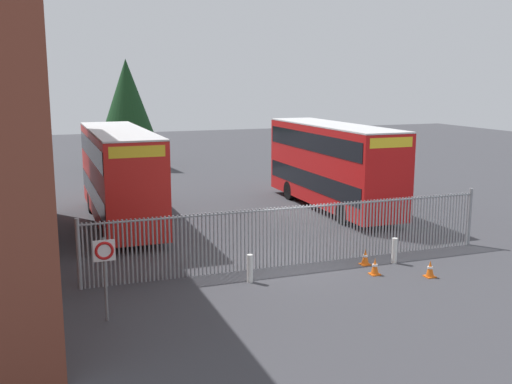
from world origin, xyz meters
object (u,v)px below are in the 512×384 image
at_px(bollard_center_front, 394,251).
at_px(double_decker_bus_near_gate, 120,173).
at_px(traffic_cone_by_gate, 430,269).
at_px(speed_limit_sign_post, 105,260).
at_px(traffic_cone_mid_forecourt, 375,267).
at_px(bollard_near_left, 250,268).
at_px(traffic_cone_near_kerb, 365,257).
at_px(double_decker_bus_behind_fence_left, 332,163).

bearing_deg(bollard_center_front, double_decker_bus_near_gate, 131.37).
bearing_deg(double_decker_bus_near_gate, traffic_cone_by_gate, -52.50).
xyz_separation_m(double_decker_bus_near_gate, traffic_cone_by_gate, (8.85, -11.53, -2.13)).
relative_size(bollard_center_front, speed_limit_sign_post, 0.40).
xyz_separation_m(double_decker_bus_near_gate, traffic_cone_mid_forecourt, (7.21, -10.66, -2.13)).
distance_m(bollard_center_front, traffic_cone_mid_forecourt, 1.66).
relative_size(bollard_near_left, traffic_cone_near_kerb, 1.61).
bearing_deg(double_decker_bus_behind_fence_left, bollard_near_left, -130.02).
xyz_separation_m(traffic_cone_near_kerb, speed_limit_sign_post, (-9.45, -2.02, 1.49)).
bearing_deg(double_decker_bus_behind_fence_left, speed_limit_sign_post, -138.93).
xyz_separation_m(double_decker_bus_behind_fence_left, traffic_cone_mid_forecourt, (-3.59, -10.21, -2.13)).
distance_m(bollard_near_left, traffic_cone_mid_forecourt, 4.40).
height_order(double_decker_bus_near_gate, traffic_cone_by_gate, double_decker_bus_near_gate).
distance_m(double_decker_bus_near_gate, double_decker_bus_behind_fence_left, 10.81).
bearing_deg(traffic_cone_mid_forecourt, bollard_near_left, 169.80).
distance_m(bollard_near_left, bollard_center_front, 5.70).
bearing_deg(double_decker_bus_near_gate, traffic_cone_near_kerb, -51.96).
bearing_deg(traffic_cone_by_gate, double_decker_bus_behind_fence_left, 80.02).
bearing_deg(traffic_cone_mid_forecourt, traffic_cone_near_kerb, 76.35).
bearing_deg(speed_limit_sign_post, bollard_near_left, 19.34).
bearing_deg(double_decker_bus_behind_fence_left, bollard_center_front, -103.42).
distance_m(bollard_near_left, speed_limit_sign_post, 5.31).
xyz_separation_m(bollard_center_front, traffic_cone_near_kerb, (-1.11, 0.19, -0.19)).
relative_size(bollard_center_front, traffic_cone_mid_forecourt, 1.61).
distance_m(traffic_cone_by_gate, traffic_cone_mid_forecourt, 1.86).
distance_m(double_decker_bus_behind_fence_left, traffic_cone_by_gate, 11.45).
bearing_deg(double_decker_bus_near_gate, bollard_near_left, -73.73).
height_order(bollard_near_left, traffic_cone_by_gate, bollard_near_left).
relative_size(double_decker_bus_near_gate, traffic_cone_by_gate, 18.32).
xyz_separation_m(bollard_near_left, traffic_cone_mid_forecourt, (4.33, -0.78, -0.19)).
distance_m(double_decker_bus_behind_fence_left, bollard_near_left, 12.46).
bearing_deg(bollard_near_left, traffic_cone_near_kerb, 4.00).
relative_size(double_decker_bus_near_gate, bollard_center_front, 11.38).
relative_size(traffic_cone_by_gate, traffic_cone_mid_forecourt, 1.00).
relative_size(double_decker_bus_behind_fence_left, bollard_near_left, 11.38).
distance_m(double_decker_bus_behind_fence_left, speed_limit_sign_post, 16.95).
height_order(bollard_center_front, traffic_cone_near_kerb, bollard_center_front).
height_order(double_decker_bus_near_gate, double_decker_bus_behind_fence_left, same).
bearing_deg(bollard_near_left, double_decker_bus_behind_fence_left, 49.98).
relative_size(traffic_cone_mid_forecourt, traffic_cone_near_kerb, 1.00).
bearing_deg(bollard_near_left, double_decker_bus_near_gate, 106.27).
height_order(double_decker_bus_behind_fence_left, bollard_center_front, double_decker_bus_behind_fence_left).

